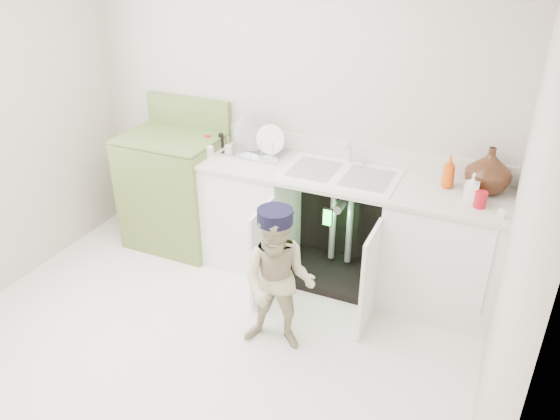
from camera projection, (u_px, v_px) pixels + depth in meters
name	position (u px, v px, depth m)	size (l,w,h in m)	color
ground	(199.00, 350.00, 3.66)	(3.50, 3.50, 0.00)	silver
room_shell	(183.00, 182.00, 3.08)	(6.00, 5.50, 1.26)	beige
counter_run	(341.00, 225.00, 4.21)	(2.44, 1.02, 1.22)	white
avocado_stove	(176.00, 188.00, 4.70)	(0.80, 0.65, 1.24)	olive
repair_worker	(279.00, 281.00, 3.48)	(0.55, 0.81, 1.02)	beige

